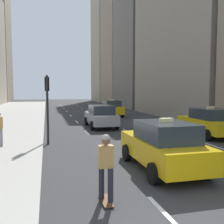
{
  "coord_description": "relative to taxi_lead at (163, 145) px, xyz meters",
  "views": [
    {
      "loc": [
        -2.79,
        -3.29,
        2.83
      ],
      "look_at": [
        0.72,
        10.71,
        1.63
      ],
      "focal_mm": 42.0,
      "sensor_mm": 36.0,
      "label": 1
    }
  ],
  "objects": [
    {
      "name": "taxi_lead",
      "position": [
        0.0,
        0.0,
        0.0
      ],
      "size": [
        2.02,
        4.4,
        1.87
      ],
      "color": "yellow",
      "rests_on": "ground"
    },
    {
      "name": "taxi_second",
      "position": [
        2.8,
        18.97,
        0.0
      ],
      "size": [
        2.02,
        4.4,
        1.87
      ],
      "color": "yellow",
      "rests_on": "ground"
    },
    {
      "name": "taxi_third",
      "position": [
        5.6,
        5.56,
        0.0
      ],
      "size": [
        2.02,
        4.4,
        1.87
      ],
      "color": "yellow",
      "rests_on": "ground"
    },
    {
      "name": "skateboarder",
      "position": [
        -2.59,
        -2.21,
        0.08
      ],
      "size": [
        0.36,
        0.8,
        1.75
      ],
      "color": "brown",
      "rests_on": "ground"
    },
    {
      "name": "building_row_right",
      "position": [
        10.8,
        28.97,
        10.72
      ],
      "size": [
        6.0,
        68.91,
        26.82
      ],
      "color": "gray",
      "rests_on": "ground"
    },
    {
      "name": "sedan_black_near",
      "position": [
        -0.0,
        10.97,
        -0.02
      ],
      "size": [
        2.02,
        4.66,
        1.7
      ],
      "color": "#9EA0A5",
      "rests_on": "ground"
    },
    {
      "name": "lane_markings",
      "position": [
        1.4,
        17.84,
        -0.87
      ],
      "size": [
        5.72,
        56.0,
        0.01
      ],
      "color": "white",
      "rests_on": "ground"
    },
    {
      "name": "sidewalk_left",
      "position": [
        -8.2,
        21.84,
        -0.81
      ],
      "size": [
        8.0,
        66.0,
        0.15
      ],
      "primitive_type": "cube",
      "color": "#ADAAA3",
      "rests_on": "ground"
    },
    {
      "name": "traffic_light_pole",
      "position": [
        -3.95,
        5.57,
        1.53
      ],
      "size": [
        0.24,
        0.42,
        3.6
      ],
      "color": "black",
      "rests_on": "ground"
    }
  ]
}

